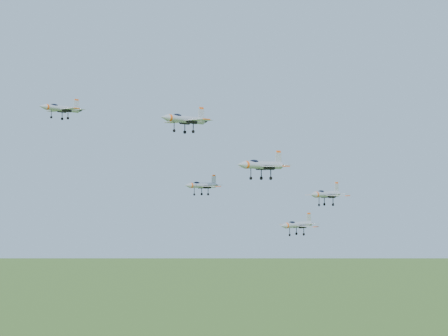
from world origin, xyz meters
TOP-DOWN VIEW (x-y plane):
  - jet_lead at (-26.80, 13.28)m, footprint 10.53×8.91m
  - jet_left_high at (-7.28, -2.26)m, footprint 13.23×11.13m
  - jet_right_high at (-2.44, -20.32)m, footprint 12.94×10.79m
  - jet_left_low at (4.71, 9.05)m, footprint 11.09×9.34m
  - jet_right_low at (17.92, -16.60)m, footprint 11.58×9.75m
  - jet_trail at (23.35, -2.28)m, footprint 12.02×10.02m

SIDE VIEW (x-z plane):
  - jet_trail at x=23.35m, z-range 114.98..118.20m
  - jet_right_low at x=17.92m, z-range 122.35..125.46m
  - jet_left_low at x=4.71m, z-range 124.13..127.11m
  - jet_right_high at x=-2.44m, z-range 127.81..131.27m
  - jet_left_high at x=-7.28m, z-range 137.18..140.74m
  - jet_lead at x=-26.80m, z-range 139.81..142.65m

